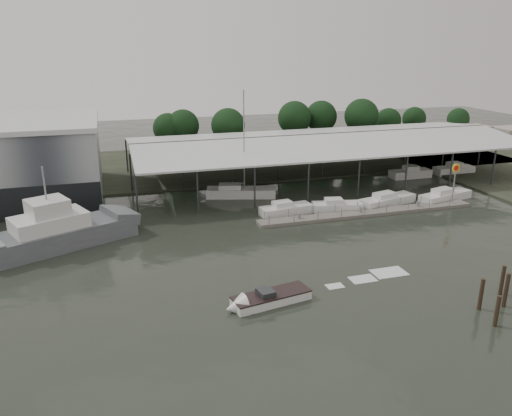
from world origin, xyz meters
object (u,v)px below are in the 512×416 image
object	(u,v)px
grey_trawler	(61,231)
white_sailboat	(240,192)
shell_fuel_sign	(455,176)
speedboat_underway	(265,300)

from	to	relation	value
grey_trawler	white_sailboat	size ratio (longest dim) A/B	1.11
shell_fuel_sign	grey_trawler	xyz separation A→B (m)	(-47.11, 0.28, -2.35)
white_sailboat	speedboat_underway	distance (m)	29.62
grey_trawler	white_sailboat	distance (m)	24.82
shell_fuel_sign	grey_trawler	bearing A→B (deg)	179.66
shell_fuel_sign	white_sailboat	world-z (taller)	white_sailboat
speedboat_underway	shell_fuel_sign	bearing A→B (deg)	-160.56
shell_fuel_sign	white_sailboat	bearing A→B (deg)	154.99
white_sailboat	shell_fuel_sign	bearing A→B (deg)	-8.98
speedboat_underway	grey_trawler	bearing A→B (deg)	-57.21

